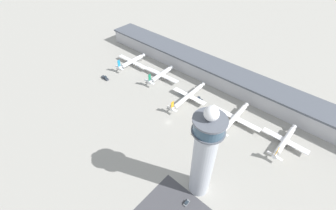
# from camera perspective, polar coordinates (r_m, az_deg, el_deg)

# --- Properties ---
(ground_plane) EXTENTS (1000.00, 1000.00, 0.00)m
(ground_plane) POSITION_cam_1_polar(r_m,az_deg,el_deg) (168.07, 0.04, -4.45)
(ground_plane) COLOR #9E9B93
(terminal_building) EXTENTS (268.54, 25.00, 14.96)m
(terminal_building) POSITION_cam_1_polar(r_m,az_deg,el_deg) (208.63, 13.03, 7.57)
(terminal_building) COLOR #B2B2B7
(terminal_building) RESTS_ON ground
(control_tower) EXTENTS (15.04, 15.04, 62.34)m
(control_tower) POSITION_cam_1_polar(r_m,az_deg,el_deg) (112.69, 9.11, -12.55)
(control_tower) COLOR #ADB2BC
(control_tower) RESTS_ON ground
(airplane_gate_alpha) EXTENTS (38.48, 34.15, 12.98)m
(airplane_gate_alpha) POSITION_cam_1_polar(r_m,az_deg,el_deg) (231.23, -9.13, 10.87)
(airplane_gate_alpha) COLOR silver
(airplane_gate_alpha) RESTS_ON ground
(airplane_gate_bravo) EXTENTS (37.45, 33.02, 12.42)m
(airplane_gate_bravo) POSITION_cam_1_polar(r_m,az_deg,el_deg) (209.37, -1.78, 7.74)
(airplane_gate_bravo) COLOR silver
(airplane_gate_bravo) RESTS_ON ground
(airplane_gate_charlie) EXTENTS (31.08, 43.73, 11.41)m
(airplane_gate_charlie) POSITION_cam_1_polar(r_m,az_deg,el_deg) (185.16, 5.22, 2.30)
(airplane_gate_charlie) COLOR white
(airplane_gate_charlie) RESTS_ON ground
(airplane_gate_delta) EXTENTS (39.68, 39.59, 11.74)m
(airplane_gate_delta) POSITION_cam_1_polar(r_m,az_deg,el_deg) (173.03, 16.55, -3.15)
(airplane_gate_delta) COLOR white
(airplane_gate_delta) RESTS_ON ground
(airplane_gate_echo) EXTENTS (30.87, 35.13, 11.59)m
(airplane_gate_echo) POSITION_cam_1_polar(r_m,az_deg,el_deg) (170.24, 27.57, -8.04)
(airplane_gate_echo) COLOR white
(airplane_gate_echo) RESTS_ON ground
(service_truck_catering) EXTENTS (6.39, 3.25, 2.97)m
(service_truck_catering) POSITION_cam_1_polar(r_m,az_deg,el_deg) (159.88, 7.54, -7.55)
(service_truck_catering) COLOR black
(service_truck_catering) RESTS_ON ground
(service_truck_fuel) EXTENTS (8.53, 2.50, 3.18)m
(service_truck_fuel) POSITION_cam_1_polar(r_m,az_deg,el_deg) (218.20, -15.69, 6.64)
(service_truck_fuel) COLOR black
(service_truck_fuel) RESTS_ON ground
(service_truck_baggage) EXTENTS (7.70, 3.38, 2.62)m
(service_truck_baggage) POSITION_cam_1_polar(r_m,az_deg,el_deg) (193.01, 4.03, 3.05)
(service_truck_baggage) COLOR black
(service_truck_baggage) RESTS_ON ground
(service_truck_water) EXTENTS (5.75, 2.35, 3.04)m
(service_truck_water) POSITION_cam_1_polar(r_m,az_deg,el_deg) (187.94, 7.90, 1.51)
(service_truck_water) COLOR black
(service_truck_water) RESTS_ON ground
(car_grey_coupe) EXTENTS (1.79, 4.08, 1.37)m
(car_grey_coupe) POSITION_cam_1_polar(r_m,az_deg,el_deg) (133.37, 4.74, -23.52)
(car_grey_coupe) COLOR black
(car_grey_coupe) RESTS_ON ground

